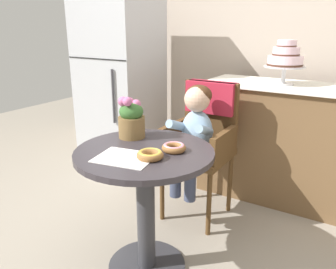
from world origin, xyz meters
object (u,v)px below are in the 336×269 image
wicker_chair (205,128)px  refrigerator (120,80)px  flower_vase (131,118)px  seated_child (195,128)px  tiered_cake_stand (285,58)px  cafe_table (145,187)px  donut_front (174,147)px  donut_mid (150,154)px

wicker_chair → refrigerator: bearing=158.7°
wicker_chair → flower_vase: size_ratio=3.93×
seated_child → tiered_cake_stand: tiered_cake_stand is taller
cafe_table → flower_vase: bearing=143.9°
seated_child → donut_front: seated_child is taller
donut_mid → cafe_table: bearing=138.5°
wicker_chair → flower_vase: flower_vase is taller
donut_front → cafe_table: bearing=-155.0°
refrigerator → cafe_table: bearing=-46.3°
donut_front → tiered_cake_stand: (0.22, 1.24, 0.35)m
flower_vase → tiered_cake_stand: bearing=65.2°
wicker_chair → donut_mid: wicker_chair is taller
wicker_chair → donut_front: wicker_chair is taller
cafe_table → tiered_cake_stand: 1.47m
flower_vase → refrigerator: refrigerator is taller
seated_child → donut_front: 0.55m
wicker_chair → donut_mid: 0.84m
refrigerator → donut_front: bearing=-41.1°
cafe_table → tiered_cake_stand: (0.36, 1.30, 0.59)m
wicker_chair → donut_front: 0.71m
donut_front → flower_vase: 0.34m
donut_mid → tiered_cake_stand: 1.45m
seated_child → refrigerator: bearing=153.9°
cafe_table → donut_mid: 0.26m
donut_mid → wicker_chair: bearing=97.4°
donut_mid → flower_vase: 0.36m
cafe_table → donut_front: donut_front is taller
wicker_chair → tiered_cake_stand: tiered_cake_stand is taller
seated_child → refrigerator: refrigerator is taller
flower_vase → donut_front: bearing=-12.1°
donut_mid → refrigerator: bearing=134.0°
wicker_chair → donut_front: size_ratio=7.71×
donut_mid → tiered_cake_stand: bearing=79.1°
seated_child → tiered_cake_stand: 0.90m
seated_child → wicker_chair: bearing=90.0°
seated_child → donut_mid: size_ratio=5.58×
wicker_chair → flower_vase: bearing=-107.5°
seated_child → donut_front: (0.15, -0.53, 0.06)m
donut_front → flower_vase: (-0.32, 0.07, 0.09)m
flower_vase → refrigerator: bearing=131.9°
cafe_table → donut_mid: bearing=-41.5°
cafe_table → refrigerator: refrigerator is taller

